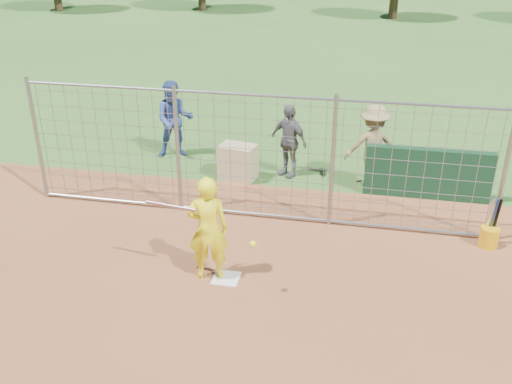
% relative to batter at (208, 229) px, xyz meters
% --- Properties ---
extents(ground, '(100.00, 100.00, 0.00)m').
position_rel_batter_xyz_m(ground, '(0.28, 0.19, -0.91)').
color(ground, '#2D591E').
rests_on(ground, ground).
extents(home_plate, '(0.43, 0.43, 0.02)m').
position_rel_batter_xyz_m(home_plate, '(0.28, -0.01, -0.90)').
color(home_plate, silver).
rests_on(home_plate, ground).
extents(dugout_wall, '(2.60, 0.20, 1.10)m').
position_rel_batter_xyz_m(dugout_wall, '(3.68, 3.79, -0.36)').
color(dugout_wall, '#11381E').
rests_on(dugout_wall, ground).
extents(batter, '(0.74, 0.57, 1.81)m').
position_rel_batter_xyz_m(batter, '(0.00, 0.00, 0.00)').
color(batter, yellow).
rests_on(batter, ground).
extents(bystander_a, '(1.11, 0.98, 1.91)m').
position_rel_batter_xyz_m(bystander_a, '(-2.26, 4.97, 0.05)').
color(bystander_a, navy).
rests_on(bystander_a, ground).
extents(bystander_b, '(1.06, 0.86, 1.69)m').
position_rel_batter_xyz_m(bystander_b, '(0.64, 4.39, -0.06)').
color(bystander_b, '#545459').
rests_on(bystander_b, ground).
extents(bystander_c, '(1.28, 0.86, 1.85)m').
position_rel_batter_xyz_m(bystander_c, '(2.51, 4.21, 0.02)').
color(bystander_c, olive).
rests_on(bystander_c, ground).
extents(equipment_bin, '(0.89, 0.69, 0.80)m').
position_rel_batter_xyz_m(equipment_bin, '(-0.44, 3.96, -0.51)').
color(equipment_bin, tan).
rests_on(equipment_bin, ground).
extents(equipment_in_play, '(1.81, 0.34, 0.49)m').
position_rel_batter_xyz_m(equipment_in_play, '(-0.19, -0.26, 0.37)').
color(equipment_in_play, silver).
rests_on(equipment_in_play, ground).
extents(bucket_with_bats, '(0.34, 0.36, 0.97)m').
position_rel_batter_xyz_m(bucket_with_bats, '(4.68, 1.94, -0.66)').
color(bucket_with_bats, '#E29D0B').
rests_on(bucket_with_bats, ground).
extents(backstop_fence, '(9.08, 0.08, 2.60)m').
position_rel_batter_xyz_m(backstop_fence, '(0.28, 2.19, 0.35)').
color(backstop_fence, gray).
rests_on(backstop_fence, ground).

